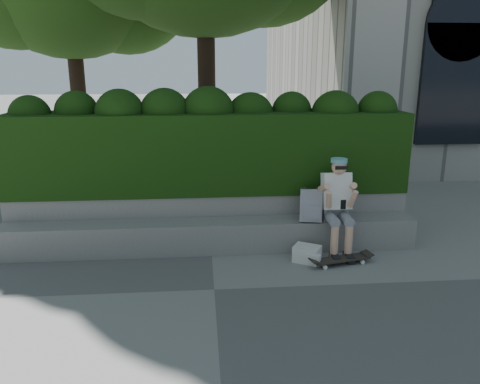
{
  "coord_description": "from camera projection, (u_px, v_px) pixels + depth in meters",
  "views": [
    {
      "loc": [
        -0.13,
        -5.18,
        2.64
      ],
      "look_at": [
        0.4,
        1.0,
        0.95
      ],
      "focal_mm": 35.0,
      "sensor_mm": 36.0,
      "label": 1
    }
  ],
  "objects": [
    {
      "name": "ground",
      "position": [
        214.0,
        290.0,
        5.68
      ],
      "size": [
        80.0,
        80.0,
        0.0
      ],
      "primitive_type": "plane",
      "color": "slate",
      "rests_on": "ground"
    },
    {
      "name": "bench_ledge",
      "position": [
        211.0,
        236.0,
        6.82
      ],
      "size": [
        6.0,
        0.45,
        0.45
      ],
      "primitive_type": "cube",
      "color": "gray",
      "rests_on": "ground"
    },
    {
      "name": "planter_wall",
      "position": [
        210.0,
        216.0,
        7.24
      ],
      "size": [
        6.0,
        0.5,
        0.75
      ],
      "primitive_type": "cube",
      "color": "gray",
      "rests_on": "ground"
    },
    {
      "name": "hedge",
      "position": [
        209.0,
        151.0,
        7.2
      ],
      "size": [
        6.0,
        1.0,
        1.2
      ],
      "primitive_type": "cube",
      "color": "black",
      "rests_on": "planter_wall"
    },
    {
      "name": "person",
      "position": [
        337.0,
        202.0,
        6.66
      ],
      "size": [
        0.4,
        0.76,
        1.38
      ],
      "color": "slate",
      "rests_on": "ground"
    },
    {
      "name": "skateboard",
      "position": [
        341.0,
        259.0,
        6.39
      ],
      "size": [
        0.84,
        0.38,
        0.09
      ],
      "rotation": [
        0.0,
        0.0,
        0.23
      ],
      "color": "black",
      "rests_on": "ground"
    },
    {
      "name": "backpack_plaid",
      "position": [
        311.0,
        205.0,
        6.73
      ],
      "size": [
        0.35,
        0.23,
        0.47
      ],
      "primitive_type": "cube",
      "rotation": [
        0.0,
        0.0,
        -0.21
      ],
      "color": "#A1A0A4",
      "rests_on": "bench_ledge"
    },
    {
      "name": "backpack_ground",
      "position": [
        307.0,
        254.0,
        6.46
      ],
      "size": [
        0.43,
        0.4,
        0.23
      ],
      "primitive_type": "cube",
      "rotation": [
        0.0,
        0.0,
        -0.54
      ],
      "color": "beige",
      "rests_on": "ground"
    }
  ]
}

